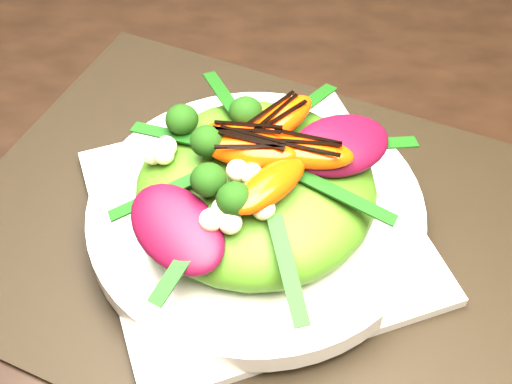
# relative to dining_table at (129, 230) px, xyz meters

# --- Properties ---
(dining_table) EXTENTS (1.60, 0.90, 0.75)m
(dining_table) POSITION_rel_dining_table_xyz_m (0.00, 0.00, 0.00)
(dining_table) COLOR black
(dining_table) RESTS_ON floor
(placemat) EXTENTS (0.58, 0.52, 0.00)m
(placemat) POSITION_rel_dining_table_xyz_m (0.11, -0.01, 0.02)
(placemat) COLOR black
(placemat) RESTS_ON dining_table
(plate_base) EXTENTS (0.33, 0.33, 0.01)m
(plate_base) POSITION_rel_dining_table_xyz_m (0.11, -0.01, 0.03)
(plate_base) COLOR silver
(plate_base) RESTS_ON placemat
(salad_bowl) EXTENTS (0.28, 0.28, 0.02)m
(salad_bowl) POSITION_rel_dining_table_xyz_m (0.11, -0.01, 0.04)
(salad_bowl) COLOR silver
(salad_bowl) RESTS_ON plate_base
(lettuce_mound) EXTENTS (0.25, 0.25, 0.06)m
(lettuce_mound) POSITION_rel_dining_table_xyz_m (0.11, -0.01, 0.07)
(lettuce_mound) COLOR #447515
(lettuce_mound) RESTS_ON salad_bowl
(radicchio_leaf) EXTENTS (0.10, 0.09, 0.02)m
(radicchio_leaf) POSITION_rel_dining_table_xyz_m (0.17, 0.01, 0.11)
(radicchio_leaf) COLOR #47071A
(radicchio_leaf) RESTS_ON lettuce_mound
(orange_segment) EXTENTS (0.07, 0.03, 0.02)m
(orange_segment) POSITION_rel_dining_table_xyz_m (0.09, 0.01, 0.11)
(orange_segment) COLOR #F83304
(orange_segment) RESTS_ON lettuce_mound
(broccoli_floret) EXTENTS (0.04, 0.04, 0.04)m
(broccoli_floret) POSITION_rel_dining_table_xyz_m (0.04, 0.03, 0.11)
(broccoli_floret) COLOR #0D3309
(broccoli_floret) RESTS_ON lettuce_mound
(macadamia_nut) EXTENTS (0.02, 0.02, 0.02)m
(macadamia_nut) POSITION_rel_dining_table_xyz_m (0.14, -0.04, 0.11)
(macadamia_nut) COLOR beige
(macadamia_nut) RESTS_ON lettuce_mound
(balsamic_drizzle) EXTENTS (0.04, 0.01, 0.00)m
(balsamic_drizzle) POSITION_rel_dining_table_xyz_m (0.09, 0.01, 0.12)
(balsamic_drizzle) COLOR black
(balsamic_drizzle) RESTS_ON orange_segment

